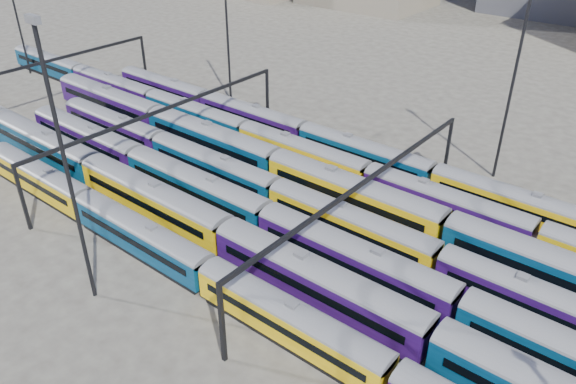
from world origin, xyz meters
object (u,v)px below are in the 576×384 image
Objects in this scene: rake_0 at (393,376)px; rake_1 at (226,234)px; mast_2 at (65,162)px; rake_2 at (353,256)px.

rake_1 is at bearing 167.14° from rake_0.
mast_2 is (-5.52, -12.00, 11.05)m from rake_1.
rake_1 reaches higher than rake_2.
rake_0 is 22.46m from rake_1.
rake_2 is (-10.13, 10.00, 0.29)m from rake_0.
rake_1 is (-21.90, 5.00, 0.43)m from rake_0.
rake_1 is at bearing -156.98° from rake_2.
rake_2 is (11.77, 5.00, -0.13)m from rake_1.
rake_2 is 4.19× the size of mast_2.
rake_1 is 12.79m from rake_2.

